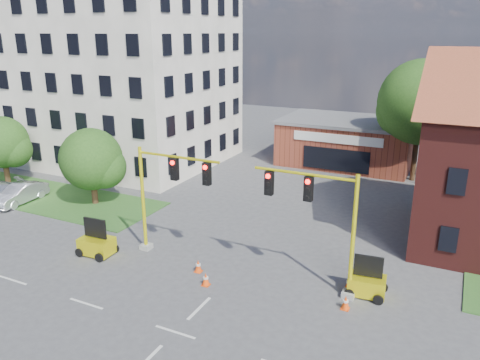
{
  "coord_description": "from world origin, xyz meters",
  "views": [
    {
      "loc": [
        9.95,
        -14.13,
        12.28
      ],
      "look_at": [
        -1.78,
        10.0,
        3.72
      ],
      "focal_mm": 35.0,
      "sensor_mm": 36.0,
      "label": 1
    }
  ],
  "objects_px": {
    "signal_mast_west": "(166,190)",
    "trailer_west": "(97,244)",
    "trailer_east": "(367,283)",
    "signal_mast_east": "(320,216)",
    "pickup_white": "(468,232)"
  },
  "relations": [
    {
      "from": "signal_mast_east",
      "to": "trailer_east",
      "type": "bearing_deg",
      "value": 13.59
    },
    {
      "from": "signal_mast_west",
      "to": "signal_mast_east",
      "type": "height_order",
      "value": "same"
    },
    {
      "from": "signal_mast_west",
      "to": "trailer_west",
      "type": "bearing_deg",
      "value": -153.91
    },
    {
      "from": "trailer_west",
      "to": "trailer_east",
      "type": "distance_m",
      "value": 14.99
    },
    {
      "from": "signal_mast_west",
      "to": "trailer_east",
      "type": "bearing_deg",
      "value": 2.96
    },
    {
      "from": "trailer_west",
      "to": "trailer_east",
      "type": "bearing_deg",
      "value": 5.88
    },
    {
      "from": "signal_mast_east",
      "to": "pickup_white",
      "type": "height_order",
      "value": "signal_mast_east"
    },
    {
      "from": "signal_mast_west",
      "to": "pickup_white",
      "type": "height_order",
      "value": "signal_mast_west"
    },
    {
      "from": "trailer_west",
      "to": "signal_mast_west",
      "type": "bearing_deg",
      "value": 22.79
    },
    {
      "from": "signal_mast_east",
      "to": "signal_mast_west",
      "type": "bearing_deg",
      "value": 180.0
    },
    {
      "from": "pickup_white",
      "to": "trailer_east",
      "type": "bearing_deg",
      "value": 175.67
    },
    {
      "from": "signal_mast_west",
      "to": "signal_mast_east",
      "type": "bearing_deg",
      "value": 0.0
    },
    {
      "from": "signal_mast_east",
      "to": "trailer_west",
      "type": "relative_size",
      "value": 2.92
    },
    {
      "from": "signal_mast_west",
      "to": "trailer_west",
      "type": "relative_size",
      "value": 2.92
    },
    {
      "from": "signal_mast_west",
      "to": "pickup_white",
      "type": "bearing_deg",
      "value": 30.28
    }
  ]
}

